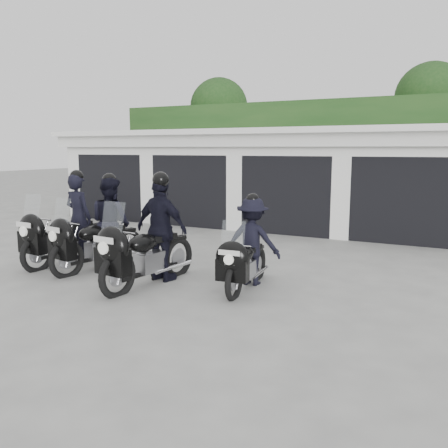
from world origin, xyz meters
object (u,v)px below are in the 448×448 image
at_px(police_bike_b, 103,227).
at_px(police_bike_d, 249,246).
at_px(police_bike_c, 154,235).
at_px(police_bike_a, 67,226).

height_order(police_bike_b, police_bike_d, police_bike_b).
relative_size(police_bike_b, police_bike_c, 0.95).
bearing_deg(police_bike_b, police_bike_d, 13.38).
bearing_deg(police_bike_a, police_bike_d, 6.55).
bearing_deg(police_bike_b, police_bike_c, -4.83).
bearing_deg(police_bike_c, police_bike_b, 171.04).
distance_m(police_bike_b, police_bike_c, 1.63).
bearing_deg(police_bike_d, police_bike_c, -165.06).
distance_m(police_bike_a, police_bike_d, 4.13).
xyz_separation_m(police_bike_b, police_bike_c, (1.57, -0.45, 0.04)).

